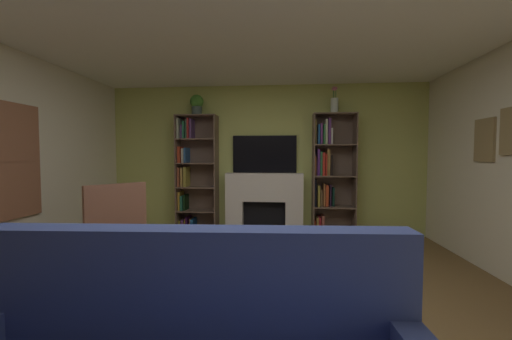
# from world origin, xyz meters

# --- Properties ---
(ground_plane) EXTENTS (6.64, 6.64, 0.00)m
(ground_plane) POSITION_xyz_m (0.00, 0.00, 0.00)
(ground_plane) COLOR brown
(wall_back_accent) EXTENTS (5.42, 0.06, 2.52)m
(wall_back_accent) POSITION_xyz_m (0.00, 2.80, 1.26)
(wall_back_accent) COLOR #B9C264
(wall_back_accent) RESTS_ON ground_plane
(ceiling) EXTENTS (5.42, 5.66, 0.06)m
(ceiling) POSITION_xyz_m (0.00, 0.00, 2.55)
(ceiling) COLOR white
(ceiling) RESTS_ON wall_back_accent
(fireplace) EXTENTS (1.39, 0.53, 1.04)m
(fireplace) POSITION_xyz_m (0.00, 2.65, 0.55)
(fireplace) COLOR silver
(fireplace) RESTS_ON ground_plane
(tv) EXTENTS (1.07, 0.06, 0.62)m
(tv) POSITION_xyz_m (0.00, 2.74, 1.36)
(tv) COLOR black
(tv) RESTS_ON fireplace
(bookshelf_left) EXTENTS (0.68, 0.33, 2.00)m
(bookshelf_left) POSITION_xyz_m (-1.21, 2.65, 0.99)
(bookshelf_left) COLOR brown
(bookshelf_left) RESTS_ON ground_plane
(bookshelf_right) EXTENTS (0.68, 0.33, 2.00)m
(bookshelf_right) POSITION_xyz_m (1.04, 2.65, 1.03)
(bookshelf_right) COLOR brown
(bookshelf_right) RESTS_ON ground_plane
(potted_plant) EXTENTS (0.22, 0.22, 0.34)m
(potted_plant) POSITION_xyz_m (-1.13, 2.62, 2.19)
(potted_plant) COLOR #44564E
(potted_plant) RESTS_ON bookshelf_left
(vase_with_flowers) EXTENTS (0.12, 0.12, 0.44)m
(vase_with_flowers) POSITION_xyz_m (1.13, 2.62, 2.16)
(vase_with_flowers) COLOR silver
(vase_with_flowers) RESTS_ON bookshelf_right
(armchair) EXTENTS (0.89, 0.89, 1.04)m
(armchair) POSITION_xyz_m (-1.60, 0.76, 0.54)
(armchair) COLOR brown
(armchair) RESTS_ON ground_plane
(coffee_table) EXTENTS (0.91, 0.47, 0.40)m
(coffee_table) POSITION_xyz_m (-0.08, -0.37, 0.34)
(coffee_table) COLOR #8A754E
(coffee_table) RESTS_ON ground_plane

